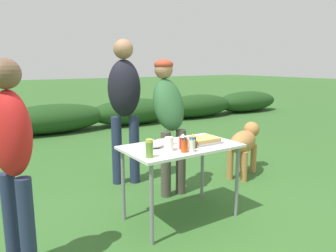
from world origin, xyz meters
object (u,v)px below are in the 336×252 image
object	(u,v)px
standing_person_in_gray_fleece	(124,99)
dog	(244,142)
food_tray	(203,141)
ketchup_bottle	(183,142)
relish_jar	(149,149)
beer_bottle	(193,141)
mayo_bottle	(192,144)
folding_table	(181,153)
standing_person_in_olive_jacket	(169,111)
plate_stack	(166,142)
paper_cup_stack	(169,144)
mixing_bowl	(154,144)
standing_person_in_navy_coat	(12,149)
hot_sauce_bottle	(184,145)

from	to	relation	value
standing_person_in_gray_fleece	dog	world-z (taller)	standing_person_in_gray_fleece
food_tray	ketchup_bottle	xyz separation A→B (m)	(-0.29, -0.07, 0.04)
relish_jar	dog	size ratio (longest dim) A/B	0.16
beer_bottle	mayo_bottle	world-z (taller)	mayo_bottle
ketchup_bottle	folding_table	bearing A→B (deg)	61.38
standing_person_in_olive_jacket	beer_bottle	bearing A→B (deg)	-103.71
folding_table	mayo_bottle	world-z (taller)	mayo_bottle
mayo_bottle	dog	world-z (taller)	mayo_bottle
beer_bottle	standing_person_in_olive_jacket	world-z (taller)	standing_person_in_olive_jacket
plate_stack	paper_cup_stack	size ratio (longest dim) A/B	1.72
mixing_bowl	paper_cup_stack	world-z (taller)	paper_cup_stack
standing_person_in_navy_coat	beer_bottle	bearing A→B (deg)	-118.00
mixing_bowl	paper_cup_stack	xyz separation A→B (m)	(0.06, -0.17, 0.03)
beer_bottle	mixing_bowl	bearing A→B (deg)	142.69
standing_person_in_olive_jacket	plate_stack	bearing A→B (deg)	-122.17
standing_person_in_olive_jacket	mixing_bowl	bearing A→B (deg)	-130.03
ketchup_bottle	beer_bottle	distance (m)	0.10
paper_cup_stack	mayo_bottle	xyz separation A→B (m)	(0.15, -0.15, 0.01)
beer_bottle	standing_person_in_olive_jacket	size ratio (longest dim) A/B	0.09
standing_person_in_olive_jacket	relish_jar	bearing A→B (deg)	-127.95
paper_cup_stack	mayo_bottle	size ratio (longest dim) A/B	0.87
hot_sauce_bottle	relish_jar	size ratio (longest dim) A/B	0.90
mixing_bowl	mayo_bottle	xyz separation A→B (m)	(0.20, -0.32, 0.03)
beer_bottle	standing_person_in_gray_fleece	world-z (taller)	standing_person_in_gray_fleece
plate_stack	hot_sauce_bottle	bearing A→B (deg)	-96.69
folding_table	standing_person_in_olive_jacket	world-z (taller)	standing_person_in_olive_jacket
standing_person_in_gray_fleece	standing_person_in_navy_coat	size ratio (longest dim) A/B	1.16
ketchup_bottle	standing_person_in_navy_coat	bearing A→B (deg)	178.00
mayo_bottle	standing_person_in_navy_coat	size ratio (longest dim) A/B	0.09
paper_cup_stack	folding_table	bearing A→B (deg)	25.11
paper_cup_stack	standing_person_in_gray_fleece	xyz separation A→B (m)	(0.18, 1.27, 0.28)
food_tray	hot_sauce_bottle	bearing A→B (deg)	-154.22
food_tray	dog	world-z (taller)	food_tray
mayo_bottle	beer_bottle	bearing A→B (deg)	49.28
standing_person_in_olive_jacket	folding_table	bearing A→B (deg)	-109.68
standing_person_in_navy_coat	standing_person_in_gray_fleece	bearing A→B (deg)	-74.73
folding_table	plate_stack	world-z (taller)	plate_stack
folding_table	dog	distance (m)	1.60
hot_sauce_bottle	ketchup_bottle	xyz separation A→B (m)	(0.05, 0.10, 0.00)
mixing_bowl	standing_person_in_navy_coat	distance (m)	1.24
relish_jar	ketchup_bottle	bearing A→B (deg)	10.30
mixing_bowl	food_tray	bearing A→B (deg)	-14.34
folding_table	paper_cup_stack	xyz separation A→B (m)	(-0.20, -0.09, 0.14)
mayo_bottle	standing_person_in_gray_fleece	size ratio (longest dim) A/B	0.08
mixing_bowl	hot_sauce_bottle	distance (m)	0.32
mixing_bowl	standing_person_in_navy_coat	world-z (taller)	standing_person_in_navy_coat
folding_table	standing_person_in_gray_fleece	size ratio (longest dim) A/B	0.61
folding_table	plate_stack	size ratio (longest dim) A/B	5.20
mixing_bowl	hot_sauce_bottle	xyz separation A→B (m)	(0.14, -0.29, 0.03)
ketchup_bottle	standing_person_in_navy_coat	size ratio (longest dim) A/B	0.09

